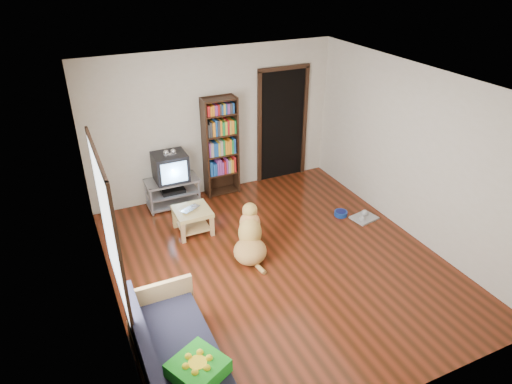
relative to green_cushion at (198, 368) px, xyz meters
name	(u,v)px	position (x,y,z in m)	size (l,w,h in m)	color
ground	(277,262)	(1.75, 1.73, -0.50)	(5.00, 5.00, 0.00)	#5E2110
ceiling	(282,84)	(1.75, 1.73, 2.10)	(5.00, 5.00, 0.00)	white
wall_back	(214,123)	(1.75, 4.23, 0.80)	(4.50, 4.50, 0.00)	beige
wall_front	(411,301)	(1.75, -0.77, 0.80)	(4.50, 4.50, 0.00)	beige
wall_left	(103,221)	(-0.50, 1.73, 0.80)	(5.00, 5.00, 0.00)	beige
wall_right	(413,154)	(4.00, 1.73, 0.80)	(5.00, 5.00, 0.00)	beige
green_cushion	(198,368)	(0.00, 0.00, 0.00)	(0.47, 0.47, 0.16)	green
laptop	(193,210)	(0.90, 2.99, -0.09)	(0.32, 0.21, 0.03)	silver
dog_bowl	(341,213)	(3.32, 2.44, -0.46)	(0.22, 0.22, 0.08)	navy
grey_rag	(364,218)	(3.62, 2.19, -0.48)	(0.40, 0.32, 0.03)	#969696
window	(109,228)	(-0.48, 1.23, 1.00)	(0.03, 1.46, 1.70)	white
doorway	(282,122)	(3.10, 4.21, 0.62)	(1.03, 0.05, 2.19)	black
tv_stand	(173,191)	(0.85, 3.98, -0.23)	(0.90, 0.45, 0.50)	#99999E
crt_tv	(170,166)	(0.85, 4.00, 0.25)	(0.55, 0.52, 0.58)	black
bookshelf	(220,142)	(1.80, 4.07, 0.50)	(0.60, 0.30, 1.80)	black
sofa	(177,363)	(-0.12, 0.35, -0.24)	(0.80, 1.80, 0.80)	tan
coffee_table	(193,216)	(0.90, 3.02, -0.22)	(0.55, 0.55, 0.40)	tan
dog	(250,238)	(1.47, 2.08, -0.22)	(0.65, 0.93, 0.77)	#B39544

